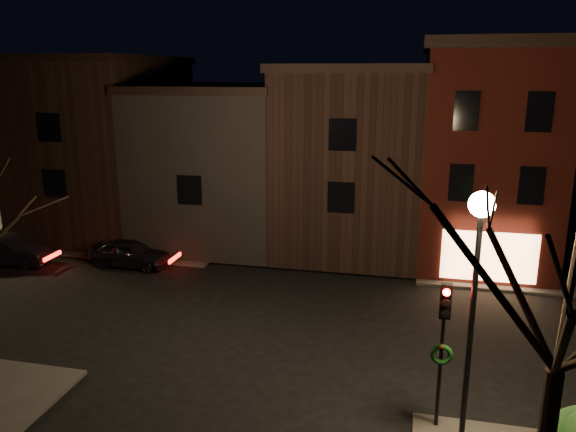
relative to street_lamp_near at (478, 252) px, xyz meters
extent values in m
plane|color=black|center=(-6.20, 6.00, -5.18)|extent=(120.00, 120.00, 0.00)
cube|color=#2D2B28|center=(-26.20, 26.00, -5.12)|extent=(30.00, 30.00, 0.12)
cube|color=#42110B|center=(1.80, 15.50, -0.06)|extent=(6.00, 8.00, 10.00)
cube|color=black|center=(1.80, 15.50, 5.19)|extent=(6.50, 8.50, 0.50)
cube|color=#ECA16A|center=(1.80, 11.45, -3.76)|extent=(4.00, 0.12, 2.20)
cube|color=black|center=(-4.70, 16.50, -0.56)|extent=(7.00, 10.00, 9.00)
cube|color=black|center=(-4.70, 16.50, 4.14)|extent=(7.30, 10.30, 0.40)
cube|color=black|center=(-11.95, 16.50, -1.06)|extent=(7.50, 10.00, 8.00)
cube|color=black|center=(-11.95, 16.50, 3.14)|extent=(7.80, 10.30, 0.40)
cube|color=black|center=(-19.20, 16.50, -0.31)|extent=(7.00, 10.00, 9.50)
cube|color=black|center=(-19.20, 16.50, 4.64)|extent=(7.30, 10.30, 0.40)
cylinder|color=black|center=(0.00, 0.00, -2.06)|extent=(0.14, 0.14, 6.00)
sphere|color=#FFD18C|center=(0.00, 0.00, 1.12)|extent=(0.60, 0.60, 0.60)
cylinder|color=black|center=(-0.60, 0.60, -3.06)|extent=(0.10, 0.10, 4.00)
cube|color=black|center=(-0.60, 0.42, -1.46)|extent=(0.28, 0.22, 0.90)
cylinder|color=#FF0C07|center=(-0.60, 0.30, -1.18)|extent=(0.18, 0.06, 0.18)
cylinder|color=black|center=(-0.60, 0.30, -1.46)|extent=(0.18, 0.06, 0.18)
cylinder|color=black|center=(-0.60, 0.30, -1.74)|extent=(0.18, 0.06, 0.18)
torus|color=#0C380F|center=(-0.60, 0.51, -2.96)|extent=(0.58, 0.14, 0.58)
sphere|color=#990C0C|center=(-0.60, 0.49, -2.74)|extent=(0.12, 0.12, 0.12)
imported|color=black|center=(-14.78, 10.45, -4.51)|extent=(3.98, 1.69, 1.34)
imported|color=black|center=(-20.77, 9.40, -4.47)|extent=(4.41, 1.90, 1.41)
camera|label=1|loc=(-1.50, -12.97, 4.04)|focal=35.00mm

